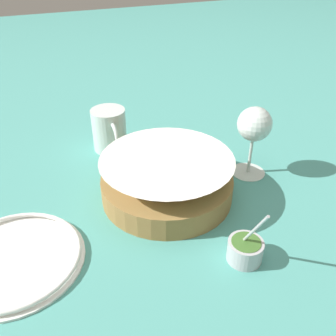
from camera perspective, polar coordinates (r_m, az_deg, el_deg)
The scene contains 6 objects.
ground_plane at distance 0.79m, azimuth -0.50°, elevation -3.71°, with size 4.00×4.00×0.00m, color teal.
food_basket at distance 0.76m, azimuth 0.05°, elevation -1.79°, with size 0.27×0.27×0.09m.
sauce_cup at distance 0.65m, azimuth 11.68°, elevation -12.04°, with size 0.07×0.06×0.13m.
wine_glass at distance 0.82m, azimuth 13.14°, elevation 6.04°, with size 0.08×0.08×0.16m.
beer_mug at distance 0.94m, azimuth -8.88°, elevation 5.54°, with size 0.12×0.08×0.10m.
side_plate at distance 0.70m, azimuth -22.51°, elevation -12.66°, with size 0.24×0.24×0.01m.
Camera 1 is at (0.59, -0.23, 0.48)m, focal length 40.00 mm.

